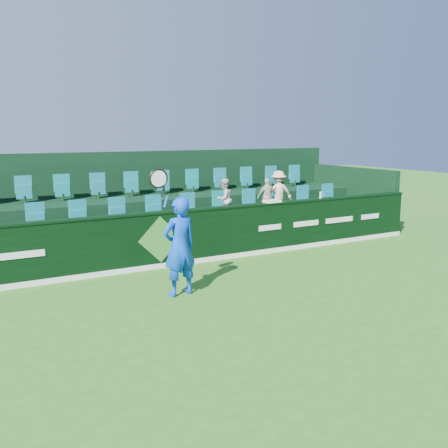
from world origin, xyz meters
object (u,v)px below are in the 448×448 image
spectator_left (224,199)px  spectator_right (278,192)px  drinks_bottle (320,195)px  spectator_middle (267,197)px  towel (272,201)px  tennis_player (179,246)px

spectator_left → spectator_right: 1.82m
spectator_right → drinks_bottle: (0.65, -1.12, 0.01)m
spectator_middle → towel: (-0.61, -1.12, 0.05)m
tennis_player → drinks_bottle: size_ratio=13.69×
towel → tennis_player: bearing=-149.7°
tennis_player → spectator_right: tennis_player is taller
spectator_right → towel: 1.50m
spectator_left → spectator_middle: size_ratio=1.05×
spectator_left → spectator_middle: spectator_left is taller
spectator_left → tennis_player: bearing=28.5°
spectator_left → drinks_bottle: 2.71m
tennis_player → drinks_bottle: (5.26, 2.11, 0.45)m
spectator_middle → spectator_right: bearing=-169.6°
tennis_player → spectator_left: 4.29m
spectator_right → drinks_bottle: 1.29m
spectator_left → drinks_bottle: bearing=135.0°
spectator_left → spectator_middle: bearing=159.3°
spectator_middle → spectator_right: 0.40m
spectator_middle → spectator_right: size_ratio=0.84×
spectator_middle → spectator_right: spectator_right is taller
spectator_left → drinks_bottle: spectator_left is taller
spectator_left → spectator_right: size_ratio=0.88×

